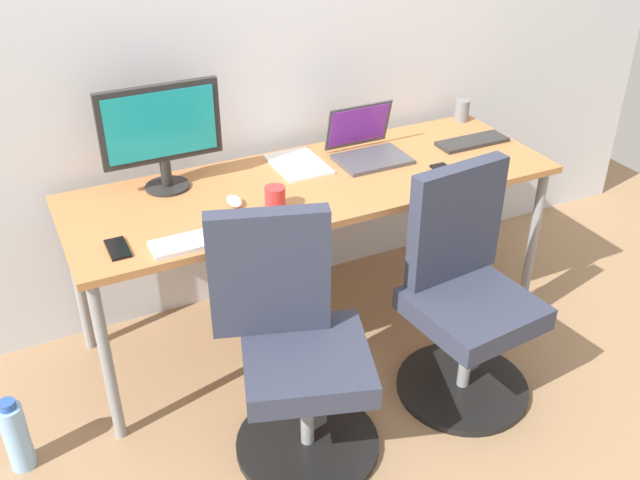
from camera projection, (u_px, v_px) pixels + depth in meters
The scene contains 17 objects.
ground_plane at pixel (315, 324), 3.36m from camera, with size 5.28×5.28×0.00m, color #9E7A56.
back_wall at pixel (270, 22), 3.02m from camera, with size 4.40×0.04×2.60m, color silver.
desk at pixel (315, 193), 3.01m from camera, with size 2.05×0.70×0.75m.
office_chair_left at pixel (294, 351), 2.54m from camera, with size 0.55×0.55×0.94m.
office_chair_right at pixel (464, 298), 2.81m from camera, with size 0.54×0.54×0.94m.
water_bottle_on_floor at pixel (16, 436), 2.56m from camera, with size 0.09×0.09×0.31m.
desktop_monitor at pixel (161, 130), 2.80m from camera, with size 0.48×0.18×0.43m.
open_laptop at pixel (367, 145), 3.16m from camera, with size 0.31×0.28×0.22m.
keyboard_by_monitor at pixel (198, 240), 2.55m from camera, with size 0.34×0.12×0.02m, color silver.
keyboard_by_laptop at pixel (472, 142), 3.31m from camera, with size 0.34×0.12×0.02m, color #2D2D2D.
mouse_by_monitor at pixel (440, 184), 2.92m from camera, with size 0.06×0.10×0.03m, color silver.
mouse_by_laptop at pixel (234, 201), 2.79m from camera, with size 0.06×0.10×0.03m, color silver.
coffee_mug at pixel (275, 198), 2.75m from camera, with size 0.08×0.08×0.09m, color red.
pen_cup at pixel (462, 110), 3.53m from camera, with size 0.07×0.07×0.10m, color slate.
phone_near_monitor at pixel (118, 248), 2.51m from camera, with size 0.07×0.14×0.01m, color black.
phone_near_laptop at pixel (446, 171), 3.05m from camera, with size 0.07×0.14×0.01m, color black.
paper_pile at pixel (298, 164), 3.10m from camera, with size 0.21×0.30×0.01m, color white.
Camera 1 is at (-1.16, -2.42, 2.07)m, focal length 40.27 mm.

